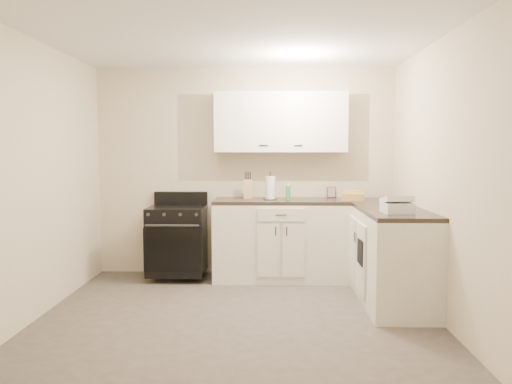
{
  "coord_description": "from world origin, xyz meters",
  "views": [
    {
      "loc": [
        0.27,
        -4.29,
        1.51
      ],
      "look_at": [
        0.15,
        0.85,
        1.08
      ],
      "focal_mm": 35.0,
      "sensor_mm": 36.0,
      "label": 1
    }
  ],
  "objects_px": {
    "countertop_grill": "(397,208)",
    "knife_block": "(248,189)",
    "paper_towel": "(270,188)",
    "stove": "(177,240)",
    "wicker_basket": "(353,197)"
  },
  "relations": [
    {
      "from": "wicker_basket",
      "to": "countertop_grill",
      "type": "xyz_separation_m",
      "value": [
        0.22,
        -1.1,
        0.0
      ]
    },
    {
      "from": "knife_block",
      "to": "paper_towel",
      "type": "relative_size",
      "value": 0.83
    },
    {
      "from": "stove",
      "to": "countertop_grill",
      "type": "height_order",
      "value": "countertop_grill"
    },
    {
      "from": "wicker_basket",
      "to": "paper_towel",
      "type": "bearing_deg",
      "value": 173.53
    },
    {
      "from": "knife_block",
      "to": "wicker_basket",
      "type": "xyz_separation_m",
      "value": [
        1.21,
        -0.24,
        -0.07
      ]
    },
    {
      "from": "wicker_basket",
      "to": "countertop_grill",
      "type": "distance_m",
      "value": 1.12
    },
    {
      "from": "paper_towel",
      "to": "stove",
      "type": "bearing_deg",
      "value": -179.31
    },
    {
      "from": "stove",
      "to": "paper_towel",
      "type": "bearing_deg",
      "value": 0.69
    },
    {
      "from": "stove",
      "to": "wicker_basket",
      "type": "relative_size",
      "value": 3.06
    },
    {
      "from": "countertop_grill",
      "to": "paper_towel",
      "type": "bearing_deg",
      "value": 129.31
    },
    {
      "from": "knife_block",
      "to": "countertop_grill",
      "type": "relative_size",
      "value": 0.88
    },
    {
      "from": "knife_block",
      "to": "wicker_basket",
      "type": "distance_m",
      "value": 1.23
    },
    {
      "from": "countertop_grill",
      "to": "knife_block",
      "type": "bearing_deg",
      "value": 132.22
    },
    {
      "from": "stove",
      "to": "knife_block",
      "type": "relative_size",
      "value": 3.51
    },
    {
      "from": "knife_block",
      "to": "countertop_grill",
      "type": "bearing_deg",
      "value": -46.15
    }
  ]
}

